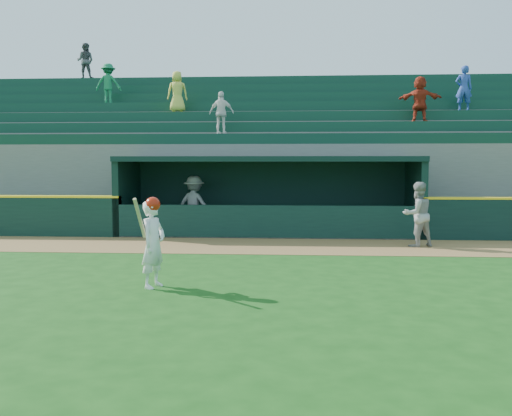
# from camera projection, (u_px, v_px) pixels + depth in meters

# --- Properties ---
(ground) EXTENTS (120.00, 120.00, 0.00)m
(ground) POSITION_uv_depth(u_px,v_px,m) (250.00, 284.00, 10.64)
(ground) COLOR #144411
(ground) RESTS_ON ground
(warning_track) EXTENTS (40.00, 3.00, 0.01)m
(warning_track) POSITION_uv_depth(u_px,v_px,m) (264.00, 246.00, 15.51)
(warning_track) COLOR brown
(warning_track) RESTS_ON ground
(dugout_player_front) EXTENTS (1.04, 0.93, 1.75)m
(dugout_player_front) POSITION_uv_depth(u_px,v_px,m) (417.00, 214.00, 15.34)
(dugout_player_front) COLOR #999A95
(dugout_player_front) RESTS_ON ground
(dugout_player_inside) EXTENTS (1.34, 1.02, 1.84)m
(dugout_player_inside) POSITION_uv_depth(u_px,v_px,m) (194.00, 204.00, 18.57)
(dugout_player_inside) COLOR #A3A29D
(dugout_player_inside) RESTS_ON ground
(dugout) EXTENTS (9.40, 2.80, 2.46)m
(dugout) POSITION_uv_depth(u_px,v_px,m) (269.00, 191.00, 18.49)
(dugout) COLOR slate
(dugout) RESTS_ON ground
(stands) EXTENTS (34.50, 6.25, 7.53)m
(stands) POSITION_uv_depth(u_px,v_px,m) (275.00, 160.00, 22.95)
(stands) COLOR slate
(stands) RESTS_ON ground
(batter_at_plate) EXTENTS (0.55, 0.82, 1.66)m
(batter_at_plate) POSITION_uv_depth(u_px,v_px,m) (153.00, 242.00, 10.29)
(batter_at_plate) COLOR white
(batter_at_plate) RESTS_ON ground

